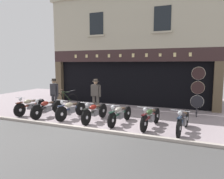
# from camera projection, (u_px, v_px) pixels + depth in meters

# --- Properties ---
(ground) EXTENTS (22.06, 22.00, 0.18)m
(ground) POSITION_uv_depth(u_px,v_px,m) (70.00, 141.00, 6.88)
(ground) COLOR gray
(shop_facade) EXTENTS (10.36, 4.42, 6.59)m
(shop_facade) POSITION_uv_depth(u_px,v_px,m) (136.00, 75.00, 14.01)
(shop_facade) COLOR black
(shop_facade) RESTS_ON ground
(motorcycle_far_left) EXTENTS (0.62, 1.96, 0.92)m
(motorcycle_far_left) POSITION_uv_depth(u_px,v_px,m) (30.00, 105.00, 10.34)
(motorcycle_far_left) COLOR black
(motorcycle_far_left) RESTS_ON ground
(motorcycle_left) EXTENTS (0.62, 2.06, 0.91)m
(motorcycle_left) POSITION_uv_depth(u_px,v_px,m) (47.00, 107.00, 9.86)
(motorcycle_left) COLOR black
(motorcycle_left) RESTS_ON ground
(motorcycle_center_left) EXTENTS (0.62, 1.96, 0.93)m
(motorcycle_center_left) POSITION_uv_depth(u_px,v_px,m) (71.00, 109.00, 9.49)
(motorcycle_center_left) COLOR black
(motorcycle_center_left) RESTS_ON ground
(motorcycle_center) EXTENTS (0.62, 2.03, 0.92)m
(motorcycle_center) POSITION_uv_depth(u_px,v_px,m) (95.00, 112.00, 9.01)
(motorcycle_center) COLOR black
(motorcycle_center) RESTS_ON ground
(motorcycle_center_right) EXTENTS (0.62, 1.99, 0.90)m
(motorcycle_center_right) POSITION_uv_depth(u_px,v_px,m) (120.00, 114.00, 8.63)
(motorcycle_center_right) COLOR black
(motorcycle_center_right) RESTS_ON ground
(motorcycle_right) EXTENTS (0.62, 2.00, 0.92)m
(motorcycle_right) POSITION_uv_depth(u_px,v_px,m) (151.00, 117.00, 8.13)
(motorcycle_right) COLOR black
(motorcycle_right) RESTS_ON ground
(motorcycle_far_right) EXTENTS (0.62, 2.11, 0.93)m
(motorcycle_far_right) POSITION_uv_depth(u_px,v_px,m) (183.00, 120.00, 7.58)
(motorcycle_far_right) COLOR black
(motorcycle_far_right) RESTS_ON ground
(salesman_left) EXTENTS (0.56, 0.34, 1.70)m
(salesman_left) POSITION_uv_depth(u_px,v_px,m) (54.00, 93.00, 11.11)
(salesman_left) COLOR #2D2D33
(salesman_left) RESTS_ON ground
(shopkeeper_center) EXTENTS (0.56, 0.33, 1.72)m
(shopkeeper_center) POSITION_uv_depth(u_px,v_px,m) (96.00, 94.00, 10.48)
(shopkeeper_center) COLOR #47423D
(shopkeeper_center) RESTS_ON ground
(tyre_sign_pole) EXTENTS (0.60, 0.06, 2.34)m
(tyre_sign_pole) POSITION_uv_depth(u_px,v_px,m) (198.00, 88.00, 9.61)
(tyre_sign_pole) COLOR #232328
(tyre_sign_pole) RESTS_ON ground
(advert_board_near) EXTENTS (0.75, 0.03, 1.10)m
(advert_board_near) POSITION_uv_depth(u_px,v_px,m) (90.00, 76.00, 13.54)
(advert_board_near) COLOR silver
(advert_board_far) EXTENTS (0.66, 0.03, 1.02)m
(advert_board_far) POSITION_uv_depth(u_px,v_px,m) (74.00, 75.00, 13.97)
(advert_board_far) COLOR beige
(leaning_bicycle) EXTENTS (1.78, 0.50, 0.95)m
(leaning_bicycle) POSITION_uv_depth(u_px,v_px,m) (65.00, 99.00, 12.69)
(leaning_bicycle) COLOR black
(leaning_bicycle) RESTS_ON ground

